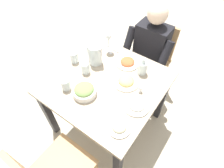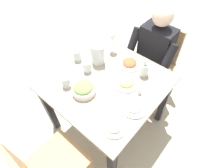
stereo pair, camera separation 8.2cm
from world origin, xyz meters
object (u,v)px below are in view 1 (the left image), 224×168
(chair_near, at_px, (153,56))
(water_glass_center, at_px, (74,57))
(salad_bowl, at_px, (84,91))
(wine_glass, at_px, (108,39))
(salt_shaker, at_px, (140,89))
(oil_carafe, at_px, (142,68))
(dining_table, at_px, (107,90))
(plate_yoghurt, at_px, (137,105))
(diner_near, at_px, (146,56))
(water_glass_far_left, at_px, (66,84))
(water_glass_near_left, at_px, (85,68))
(water_pitcher, at_px, (95,54))
(plate_beans, at_px, (119,127))
(plate_rice_curry, at_px, (127,62))
(plate_fries, at_px, (126,81))

(chair_near, bearing_deg, water_glass_center, 58.06)
(salad_bowl, xyz_separation_m, wine_glass, (0.17, -0.55, 0.10))
(chair_near, height_order, salt_shaker, chair_near)
(wine_glass, bearing_deg, oil_carafe, 169.95)
(dining_table, relative_size, plate_yoghurt, 4.59)
(plate_yoghurt, height_order, salt_shaker, salt_shaker)
(diner_near, xyz_separation_m, water_glass_center, (0.47, 0.55, 0.14))
(chair_near, distance_m, salad_bowl, 1.04)
(plate_yoghurt, xyz_separation_m, oil_carafe, (0.15, -0.34, 0.04))
(plate_yoghurt, relative_size, salt_shaker, 3.78)
(dining_table, xyz_separation_m, water_glass_far_left, (0.22, 0.25, 0.16))
(water_glass_far_left, bearing_deg, salad_bowl, -164.70)
(water_glass_far_left, xyz_separation_m, water_glass_near_left, (-0.01, -0.24, 0.00))
(wine_glass, bearing_deg, water_pitcher, 91.21)
(water_glass_center, bearing_deg, diner_near, -130.53)
(water_glass_far_left, bearing_deg, salt_shaker, -147.50)
(plate_beans, distance_m, plate_yoghurt, 0.23)
(plate_beans, xyz_separation_m, plate_rice_curry, (0.31, -0.59, 0.00))
(plate_rice_curry, distance_m, wine_glass, 0.29)
(plate_rice_curry, xyz_separation_m, plate_yoghurt, (-0.31, 0.36, -0.00))
(salad_bowl, distance_m, water_glass_center, 0.40)
(plate_yoghurt, height_order, water_glass_center, water_glass_center)
(salt_shaker, bearing_deg, plate_fries, -5.79)
(salad_bowl, relative_size, plate_fries, 0.87)
(diner_near, xyz_separation_m, wine_glass, (0.31, 0.23, 0.23))
(salad_bowl, distance_m, wine_glass, 0.59)
(dining_table, xyz_separation_m, plate_rice_curry, (-0.03, -0.29, 0.13))
(chair_near, relative_size, wine_glass, 4.45)
(plate_rice_curry, relative_size, water_glass_near_left, 2.09)
(water_pitcher, relative_size, salt_shaker, 3.52)
(plate_beans, relative_size, water_glass_center, 1.63)
(diner_near, height_order, plate_beans, diner_near)
(water_glass_center, xyz_separation_m, water_glass_far_left, (-0.17, 0.28, -0.00))
(plate_yoghurt, bearing_deg, water_glass_near_left, -5.13)
(plate_beans, height_order, wine_glass, wine_glass)
(water_pitcher, distance_m, plate_rice_curry, 0.31)
(chair_near, xyz_separation_m, water_glass_near_left, (0.30, 0.80, 0.28))
(plate_fries, relative_size, water_glass_near_left, 2.17)
(plate_fries, height_order, salt_shaker, plate_fries)
(chair_near, distance_m, diner_near, 0.25)
(plate_yoghurt, distance_m, salt_shaker, 0.15)
(water_glass_center, bearing_deg, water_glass_near_left, 166.04)
(chair_near, distance_m, water_glass_far_left, 1.11)
(diner_near, bearing_deg, chair_near, -90.00)
(plate_beans, height_order, plate_yoghurt, plate_yoghurt)
(water_glass_near_left, bearing_deg, chair_near, -110.42)
(water_glass_near_left, bearing_deg, water_glass_far_left, 88.51)
(water_pitcher, bearing_deg, diner_near, -124.50)
(dining_table, relative_size, plate_beans, 5.48)
(dining_table, xyz_separation_m, oil_carafe, (-0.19, -0.27, 0.17))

